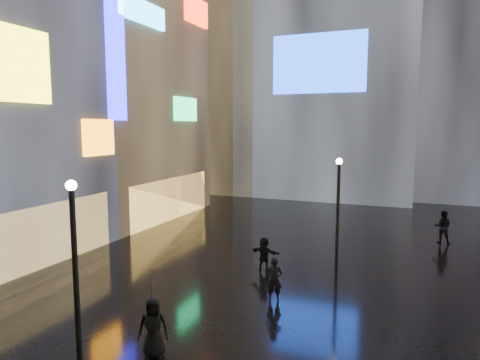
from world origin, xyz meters
The scene contains 11 objects.
ground centered at (0.00, 20.00, 0.00)m, with size 140.00×140.00×0.00m, color black.
building_left_far centered at (-15.98, 26.00, 10.98)m, with size 10.28×12.00×22.00m.
tower_flank_right centered at (9.00, 46.00, 17.00)m, with size 12.00×12.00×34.00m, color black.
tower_flank_left centered at (-14.00, 42.00, 13.00)m, with size 10.00×10.00×26.00m, color black.
lamp_near centered at (-3.67, 8.78, 2.94)m, with size 0.30×0.30×5.20m.
lamp_far centered at (1.76, 19.80, 2.94)m, with size 0.30×0.30×5.20m.
pedestrian_4 centered at (-1.76, 9.70, 0.89)m, with size 0.87×0.57×1.79m, color black.
pedestrian_5 centered at (-1.27, 18.05, 0.78)m, with size 1.45×0.46×1.57m, color black.
pedestrian_6 centered at (0.25, 14.86, 0.84)m, with size 0.61×0.40×1.67m, color black.
pedestrian_7 centered at (6.65, 26.38, 0.95)m, with size 0.92×0.72×1.89m, color black.
umbrella_2 centered at (-1.76, 9.70, 2.23)m, with size 0.96×0.98×0.88m, color black.
Camera 1 is at (5.00, -0.17, 6.65)m, focal length 32.00 mm.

